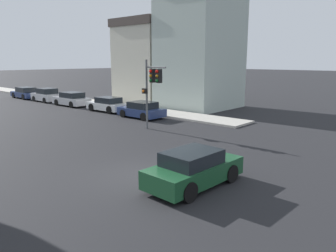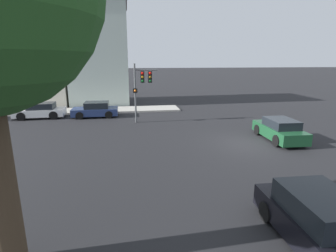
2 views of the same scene
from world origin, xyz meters
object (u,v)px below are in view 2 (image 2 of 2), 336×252
Objects in this scene: traffic_signal at (142,82)px; parked_car_0 at (96,110)px; parked_car_1 at (40,111)px; crossing_car_1 at (279,130)px; crossing_car_0 at (322,224)px.

parked_car_0 is at bearing -123.61° from traffic_signal.
parked_car_1 is at bearing -2.47° from parked_car_0.
parked_car_0 is (9.09, 12.41, -0.04)m from crossing_car_1.
parked_car_1 is (9.28, 17.18, -0.03)m from crossing_car_1.
crossing_car_0 is 10.37m from crossing_car_1.
traffic_signal reaches higher than parked_car_0.
traffic_signal is at bearing 144.63° from parked_car_0.
parked_car_0 is at bearing -154.79° from crossing_car_0.
traffic_signal is at bearing -164.14° from crossing_car_0.
crossing_car_1 is at bearing 156.53° from crossing_car_0.
crossing_car_1 is (9.37, -4.43, -0.04)m from crossing_car_0.
parked_car_0 is (2.88, 4.09, -2.63)m from traffic_signal.
crossing_car_1 is (-6.21, -8.32, -2.60)m from traffic_signal.
parked_car_0 is 0.95× the size of parked_car_1.
traffic_signal is 5.65m from parked_car_0.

